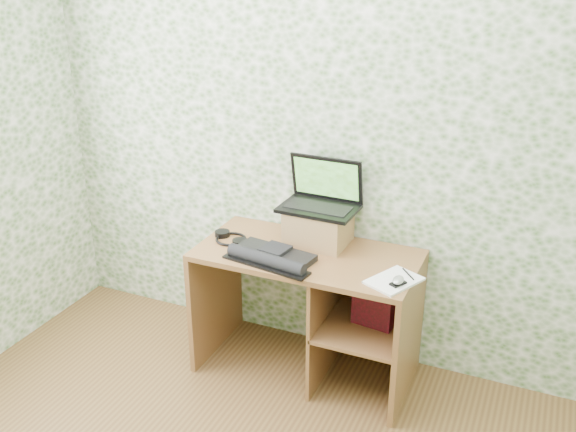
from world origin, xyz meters
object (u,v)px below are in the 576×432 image
at_px(notepad, 394,281).
at_px(laptop, 322,196).
at_px(keyboard, 271,256).
at_px(riser, 318,226).
at_px(desk, 322,296).

bearing_deg(notepad, laptop, 173.42).
bearing_deg(keyboard, notepad, 11.74).
bearing_deg(riser, desk, -58.39).
relative_size(desk, riser, 3.66).
relative_size(riser, notepad, 1.24).
bearing_deg(keyboard, riser, 73.52).
bearing_deg(notepad, desk, -174.48).
height_order(laptop, keyboard, laptop).
bearing_deg(notepad, riser, 177.16).
distance_m(riser, laptop, 0.17).
relative_size(laptop, notepad, 1.60).
distance_m(desk, riser, 0.39).
height_order(keyboard, notepad, keyboard).
bearing_deg(laptop, desk, -64.28).
relative_size(riser, keyboard, 0.65).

